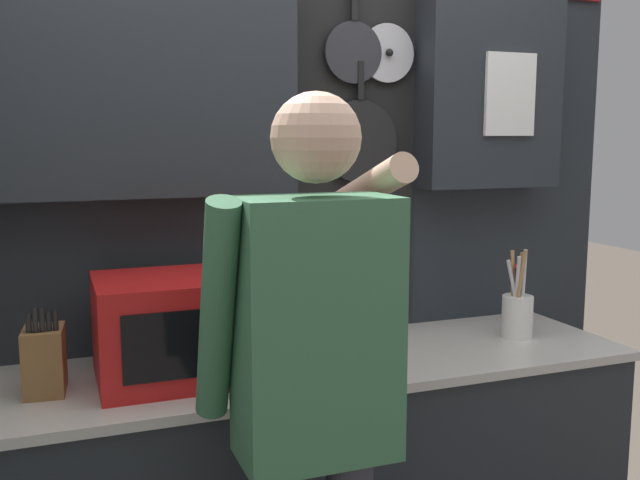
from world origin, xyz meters
TOP-DOWN VIEW (x-y plane):
  - back_wall_unit at (-0.02, 0.28)m, footprint 2.68×0.22m
  - microwave at (-0.47, -0.01)m, footprint 0.50×0.39m
  - knife_block at (-0.86, -0.01)m, footprint 0.12×0.16m
  - utensil_crock at (0.76, -0.01)m, footprint 0.11×0.11m
  - person at (-0.24, -0.56)m, footprint 0.54×0.66m

SIDE VIEW (x-z plane):
  - utensil_crock at x=0.76m, z-range 0.82..1.16m
  - knife_block at x=-0.86m, z-range 0.87..1.12m
  - person at x=-0.24m, z-range 0.17..1.90m
  - microwave at x=-0.47m, z-range 0.90..1.21m
  - back_wall_unit at x=-0.02m, z-range 0.27..2.71m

